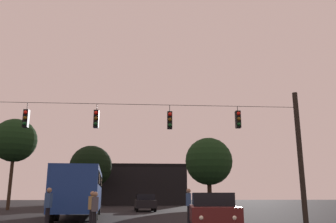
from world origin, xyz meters
name	(u,v)px	position (x,y,z in m)	size (l,w,h in m)	color
ground_plane	(136,212)	(0.00, 24.50, 0.00)	(168.00, 168.00, 0.00)	black
overhead_signal_span	(134,144)	(-0.01, 11.69, 4.06)	(18.34, 0.44, 7.09)	black
city_bus	(80,188)	(-3.54, 16.86, 1.87)	(3.51, 11.18, 3.00)	navy
car_near_right	(212,211)	(3.35, 7.88, 0.80)	(2.28, 4.48, 1.52)	#511919
car_far_left	(145,202)	(0.76, 26.47, 0.80)	(2.06, 4.42, 1.52)	black
pedestrian_crossing_left	(189,203)	(2.92, 12.04, 1.01)	(0.31, 0.40, 1.77)	black
pedestrian_crossing_center	(92,207)	(-1.80, 9.89, 0.90)	(0.30, 0.40, 1.60)	black
pedestrian_crossing_right	(95,209)	(-1.46, 8.24, 0.88)	(0.32, 0.41, 1.57)	black
pedestrian_near_bus	(48,205)	(-3.77, 9.96, 1.00)	(0.28, 0.39, 1.76)	black
corner_building	(131,185)	(-1.32, 51.55, 2.98)	(16.64, 13.58, 5.96)	black
tree_left_silhouette	(91,167)	(-6.38, 40.57, 5.11)	(5.59, 5.59, 7.91)	#2D2116
tree_behind_building	(15,141)	(-12.74, 29.98, 6.92)	(4.45, 4.45, 9.17)	#2D2116
tree_right_far	(209,161)	(8.35, 34.62, 5.36)	(5.60, 5.60, 8.18)	black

